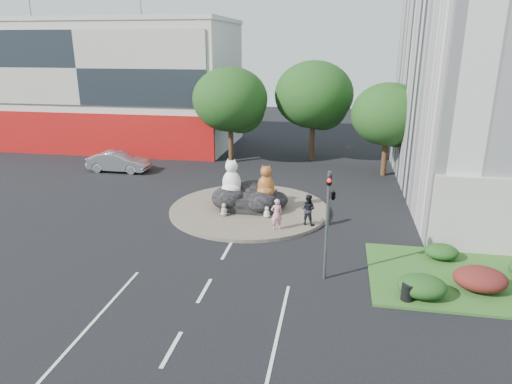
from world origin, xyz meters
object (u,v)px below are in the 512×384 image
(pedestrian_dark, at_px, (308,209))
(litter_bin, at_px, (407,292))
(pedestrian_pink, at_px, (277,214))
(kitten_calico, at_px, (224,209))
(parked_car, at_px, (118,162))
(kitten_white, at_px, (267,212))
(cat_white, at_px, (232,176))
(cat_tabby, at_px, (266,180))

(pedestrian_dark, height_order, litter_bin, pedestrian_dark)
(pedestrian_pink, height_order, pedestrian_dark, pedestrian_dark)
(kitten_calico, height_order, parked_car, parked_car)
(litter_bin, bearing_deg, kitten_white, 131.52)
(kitten_white, bearing_deg, kitten_calico, 142.15)
(kitten_white, relative_size, pedestrian_dark, 0.40)
(kitten_white, relative_size, pedestrian_pink, 0.41)
(pedestrian_pink, relative_size, pedestrian_dark, 0.98)
(cat_white, xyz_separation_m, parked_car, (-11.33, 7.39, -1.41))
(cat_tabby, distance_m, pedestrian_pink, 3.37)
(cat_tabby, xyz_separation_m, kitten_calico, (-2.31, -1.48, -1.49))
(cat_tabby, xyz_separation_m, pedestrian_dark, (2.74, -2.01, -0.99))
(pedestrian_dark, bearing_deg, kitten_white, 1.47)
(kitten_white, height_order, litter_bin, kitten_white)
(pedestrian_dark, relative_size, litter_bin, 2.61)
(pedestrian_pink, distance_m, litter_bin, 8.83)
(cat_white, relative_size, cat_tabby, 1.14)
(cat_tabby, xyz_separation_m, parked_car, (-13.49, 7.39, -1.27))
(kitten_calico, bearing_deg, parked_car, -179.31)
(cat_tabby, xyz_separation_m, kitten_white, (0.28, -1.34, -1.54))
(kitten_white, relative_size, litter_bin, 1.05)
(cat_tabby, relative_size, pedestrian_dark, 1.10)
(litter_bin, bearing_deg, kitten_calico, 140.96)
(kitten_calico, bearing_deg, cat_tabby, 71.85)
(pedestrian_pink, bearing_deg, pedestrian_dark, -166.31)
(cat_white, xyz_separation_m, pedestrian_dark, (4.90, -2.01, -1.13))
(pedestrian_pink, bearing_deg, litter_bin, 116.87)
(pedestrian_dark, xyz_separation_m, parked_car, (-16.22, 9.40, -0.28))
(cat_white, height_order, kitten_white, cat_white)
(kitten_calico, xyz_separation_m, pedestrian_pink, (3.39, -1.54, 0.48))
(parked_car, bearing_deg, pedestrian_pink, -125.68)
(cat_tabby, xyz_separation_m, pedestrian_pink, (1.09, -3.02, -1.01))
(kitten_white, bearing_deg, pedestrian_dark, -56.04)
(kitten_white, xyz_separation_m, parked_car, (-13.76, 8.73, 0.26))
(cat_tabby, relative_size, litter_bin, 2.88)
(cat_white, xyz_separation_m, litter_bin, (9.46, -9.27, -1.77))
(pedestrian_dark, bearing_deg, parked_car, -13.52)
(cat_tabby, distance_m, kitten_white, 2.06)
(kitten_white, height_order, pedestrian_dark, pedestrian_dark)
(parked_car, bearing_deg, kitten_calico, -128.58)
(kitten_white, bearing_deg, litter_bin, -89.43)
(cat_tabby, height_order, litter_bin, cat_tabby)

